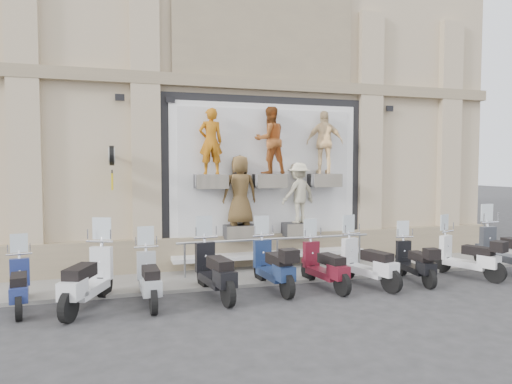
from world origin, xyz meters
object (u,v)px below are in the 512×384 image
scooter_b (87,265)px  scooter_f (325,255)px  scooter_d (215,258)px  scooter_h (415,253)px  scooter_e (273,255)px  scooter_j (508,240)px  clock_sign_bracket (112,162)px  scooter_a (19,274)px  guard_rail (277,256)px  scooter_g (368,252)px  scooter_c (149,267)px  scooter_i (467,247)px

scooter_b → scooter_f: scooter_b is taller
scooter_d → scooter_h: size_ratio=1.18×
scooter_b → scooter_e: (3.78, 0.24, -0.05)m
scooter_f → scooter_d: bearing=171.1°
scooter_e → scooter_j: 6.22m
clock_sign_bracket → scooter_a: (-1.66, -1.78, -2.11)m
scooter_a → scooter_b: bearing=-21.8°
guard_rail → scooter_h: size_ratio=2.99×
clock_sign_bracket → scooter_h: size_ratio=0.60×
clock_sign_bracket → scooter_g: size_ratio=0.53×
scooter_c → clock_sign_bracket: bearing=105.7°
scooter_a → scooter_i: size_ratio=0.92×
scooter_e → scooter_i: scooter_e is taller
scooter_f → scooter_h: size_ratio=1.08×
scooter_e → scooter_g: size_ratio=1.01×
clock_sign_bracket → scooter_g: 6.21m
scooter_c → scooter_h: bearing=-2.6°
scooter_j → guard_rail: bearing=163.0°
clock_sign_bracket → scooter_g: (5.49, -2.09, -2.02)m
scooter_b → scooter_e: 3.78m
guard_rail → scooter_i: (4.32, -1.61, 0.28)m
scooter_b → scooter_f: 4.92m
scooter_a → scooter_e: (5.00, -0.03, 0.09)m
guard_rail → scooter_b: 4.64m
scooter_d → scooter_e: size_ratio=1.04×
guard_rail → scooter_j: bearing=-14.9°
guard_rail → scooter_d: bearing=-141.5°
scooter_d → scooter_h: scooter_d is taller
scooter_c → scooter_i: (7.53, -0.00, 0.01)m
scooter_b → scooter_c: size_ratio=1.14×
scooter_h → scooter_b: bearing=-174.9°
scooter_a → scooter_h: size_ratio=1.00×
scooter_h → scooter_j: scooter_j is taller
scooter_c → scooter_d: 1.33m
scooter_a → guard_rail: bearing=3.9°
scooter_j → scooter_i: bearing=-177.6°
scooter_h → scooter_j: bearing=7.3°
clock_sign_bracket → scooter_i: clock_sign_bracket is taller
scooter_a → scooter_g: (7.15, -0.31, 0.09)m
scooter_a → scooter_i: bearing=-11.1°
clock_sign_bracket → scooter_b: size_ratio=0.50×
guard_rail → scooter_i: 4.62m
scooter_g → scooter_j: (4.06, 0.11, 0.07)m
scooter_i → scooter_f: bearing=157.4°
guard_rail → scooter_b: bearing=-160.0°
guard_rail → scooter_c: size_ratio=2.80×
scooter_e → scooter_f: (1.14, -0.18, -0.04)m
guard_rail → clock_sign_bracket: bearing=173.2°
scooter_d → scooter_e: 1.33m
clock_sign_bracket → scooter_a: size_ratio=0.60×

